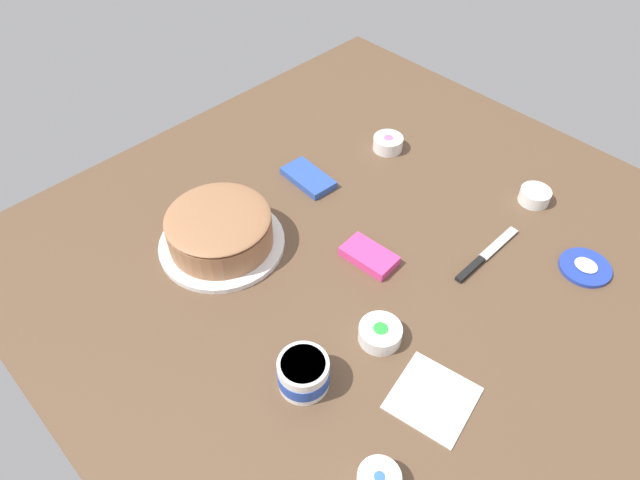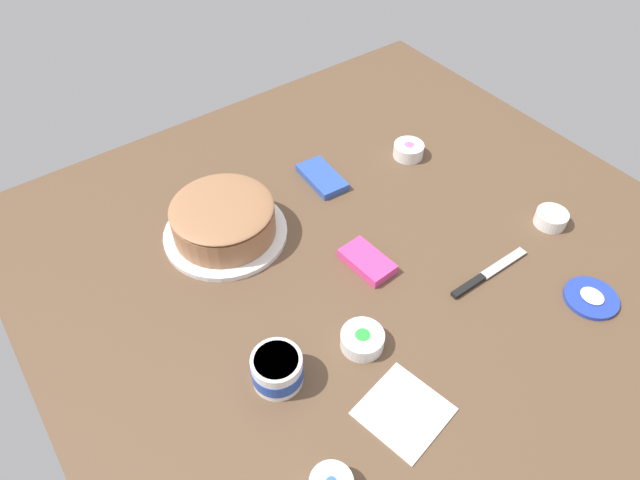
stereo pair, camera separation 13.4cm
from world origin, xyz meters
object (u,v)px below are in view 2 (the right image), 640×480
Objects in this scene: sprinkle_bowl_green at (362,339)px; candy_box_lower at (322,177)px; frosted_cake at (224,221)px; spreading_knife at (483,276)px; paper_napkin at (404,411)px; candy_box_upper at (367,261)px; sprinkle_bowl_yellow at (551,218)px; sprinkle_bowl_pink at (409,150)px; frosting_tub_lid at (591,298)px; frosting_tub at (277,369)px.

sprinkle_bowl_green is 0.61× the size of candy_box_lower.
spreading_knife is at bearing 41.23° from frosted_cake.
paper_napkin is at bearing 4.03° from frosted_cake.
spreading_knife is 0.27m from candy_box_upper.
frosted_cake is 3.84× the size of sprinkle_bowl_yellow.
candy_box_lower is at bearing -102.46° from sprinkle_bowl_pink.
frosted_cake reaches higher than candy_box_lower.
spreading_knife is at bearing -140.98° from frosting_tub_lid.
frosting_tub reaches higher than candy_box_upper.
sprinkle_bowl_pink reaches higher than candy_box_lower.
sprinkle_bowl_pink is 0.44m from candy_box_upper.
sprinkle_bowl_green reaches higher than sprinkle_bowl_yellow.
frosting_tub is at bearing -142.06° from paper_napkin.
sprinkle_bowl_pink is (-0.44, 0.17, 0.02)m from spreading_knife.
sprinkle_bowl_yellow is at bearing 104.54° from paper_napkin.
frosted_cake is at bearing -81.47° from candy_box_lower.
sprinkle_bowl_yellow is at bearing 87.52° from frosting_tub.
sprinkle_bowl_green is (-0.21, -0.49, 0.01)m from frosting_tub_lid.
frosting_tub_lid is 0.52m from paper_napkin.
paper_napkin is at bearing -19.61° from candy_box_lower.
paper_napkin is at bearing -94.89° from frosting_tub_lid.
candy_box_lower is at bearing 152.93° from sprinkle_bowl_green.
sprinkle_bowl_pink is 0.93× the size of sprinkle_bowl_green.
frosted_cake is 0.36m from candy_box_upper.
frosted_cake is 3.56× the size of sprinkle_bowl_pink.
frosting_tub_lid is at bearing 70.09° from frosting_tub.
candy_box_upper is (0.28, 0.22, -0.04)m from frosted_cake.
candy_box_upper is at bearing 111.18° from frosting_tub.
sprinkle_bowl_green reaches higher than spreading_knife.
candy_box_lower is (-0.50, -0.10, 0.00)m from spreading_knife.
candy_box_upper is at bearing -109.56° from sprinkle_bowl_yellow.
candy_box_lower is (-0.48, 0.24, -0.01)m from sprinkle_bowl_green.
sprinkle_bowl_yellow is at bearing 90.15° from sprinkle_bowl_green.
frosting_tub is 0.79× the size of candy_box_upper.
sprinkle_bowl_pink is 0.57× the size of paper_napkin.
frosting_tub is 1.21× the size of sprinkle_bowl_pink.
paper_napkin is (0.33, -0.18, -0.01)m from candy_box_upper.
candy_box_lower is at bearing 158.69° from candy_box_upper.
sprinkle_bowl_green is (0.04, 0.19, -0.02)m from frosting_tub.
frosting_tub is 0.61m from candy_box_lower.
sprinkle_bowl_yellow is at bearing 56.89° from frosted_cake.
paper_napkin is at bearing -10.23° from sprinkle_bowl_green.
spreading_knife is 1.58× the size of candy_box_lower.
sprinkle_bowl_green is at bearing 79.05° from frosting_tub.
frosting_tub_lid is 0.53m from sprinkle_bowl_green.
frosted_cake reaches higher than sprinkle_bowl_green.
frosting_tub is 0.87× the size of frosting_tub_lid.
paper_napkin is (0.61, 0.04, -0.05)m from frosted_cake.
sprinkle_bowl_pink is 0.66× the size of candy_box_upper.
frosting_tub reaches higher than sprinkle_bowl_green.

